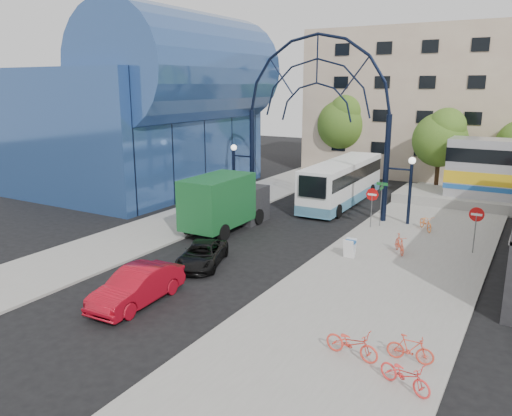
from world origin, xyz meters
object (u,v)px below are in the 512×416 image
Objects in this scene: bike_far_a at (352,343)px; bike_far_c at (405,375)px; green_truck at (226,202)px; bike_near_a at (426,223)px; bike_far_b at (410,349)px; gateway_arch at (316,88)px; black_suv at (202,255)px; sandwich_board at (350,246)px; street_name_sign at (381,195)px; red_sedan at (137,286)px; city_bus at (342,182)px; bike_near_b at (400,244)px; do_not_enter_sign at (476,219)px; stop_sign at (372,198)px; tree_north_a at (442,137)px; tree_north_b at (344,121)px.

bike_far_a is 1.08× the size of bike_far_c.
green_truck is 16.13m from bike_far_a.
bike_near_a is 1.15× the size of bike_far_b.
black_suv is at bearing -92.09° from gateway_arch.
sandwich_board is at bearing 28.09° from bike_far_b.
street_name_sign is 16.99m from red_sedan.
city_bus is 6.81× the size of bike_near_a.
city_bus is at bearing 96.42° from bike_near_b.
bike_far_b is (-0.26, -12.56, -1.40)m from do_not_enter_sign.
bike_near_b is at bearing -54.64° from stop_sign.
red_sedan is at bearing 99.07° from bike_far_a.
bike_far_a is (9.02, -17.23, -7.95)m from gateway_arch.
do_not_enter_sign is at bearing -4.15° from bike_far_b.
red_sedan reaches higher than bike_near_b.
green_truck reaches higher than red_sedan.
tree_north_a is 4.23× the size of bike_near_b.
stop_sign is at bearing 96.36° from bike_near_b.
sandwich_board is 0.24× the size of black_suv.
bike_far_c is (6.17, -16.13, -1.42)m from stop_sign.
green_truck is 12.34m from bike_near_a.
bike_near_b is 0.89× the size of bike_far_a.
tree_north_b is at bearing 117.65° from street_name_sign.
bike_far_b is at bearing -80.79° from tree_north_a.
black_suv is 2.38× the size of bike_far_c.
do_not_enter_sign is at bearing 36.68° from sandwich_board.
tree_north_a is (6.12, 11.93, -3.95)m from gateway_arch.
stop_sign is at bearing 29.43° from green_truck.
street_name_sign reaches higher than stop_sign.
sandwich_board is (0.80, -6.02, -1.25)m from stop_sign.
black_suv is (-1.16, -16.27, -1.11)m from city_bus.
bike_far_b is 1.59m from bike_far_c.
tree_north_a is (-4.88, 15.93, 2.63)m from do_not_enter_sign.
bike_far_a is at bearing -69.60° from sandwich_board.
bike_far_a reaches higher than bike_near_a.
tree_north_b is at bearing 109.32° from city_bus.
stop_sign is at bearing -95.42° from tree_north_a.
gateway_arch reaches higher than bike_far_a.
bike_far_b is at bearing -39.92° from black_suv.
bike_far_a is (9.48, -4.71, 0.04)m from black_suv.
green_truck is (-7.80, -4.53, -0.26)m from stop_sign.
do_not_enter_sign is at bearing 16.53° from black_suv.
gateway_arch is 14.86m from black_suv.
green_truck reaches higher than black_suv.
bike_near_a is (11.77, -16.77, -4.69)m from tree_north_b.
sandwich_board reaches higher than bike_far_c.
sandwich_board is at bearing -55.09° from gateway_arch.
street_name_sign is at bearing 93.46° from sandwich_board.
bike_near_a is at bearing 7.31° from bike_far_b.
sandwich_board is at bearing 56.20° from red_sedan.
black_suv reaches higher than bike_near_a.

